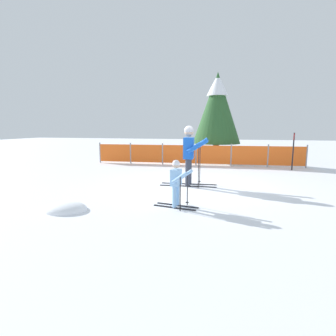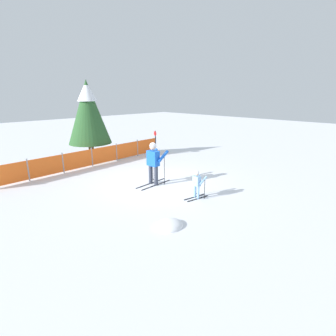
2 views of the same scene
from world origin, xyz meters
The scene contains 7 objects.
ground_plane centered at (0.00, 0.00, 0.00)m, with size 60.00×60.00×0.00m, color white.
skier_adult centered at (-0.15, -0.10, 1.03)m, with size 1.64×0.75×1.72m.
skier_child centered at (-0.08, -2.25, 0.58)m, with size 0.97×0.50×1.01m.
safety_fence centered at (-0.51, 4.07, 0.48)m, with size 9.18×0.54×0.96m.
conifer_far centered at (0.28, 5.50, 2.63)m, with size 2.29×2.29×4.26m.
trail_marker centered at (3.37, 3.59, 0.91)m, with size 0.09×0.28×1.47m.
snow_mound centered at (-2.23, -2.99, 0.00)m, with size 0.86×0.73×0.34m, color white.
Camera 1 is at (1.00, -7.50, 1.67)m, focal length 28.00 mm.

